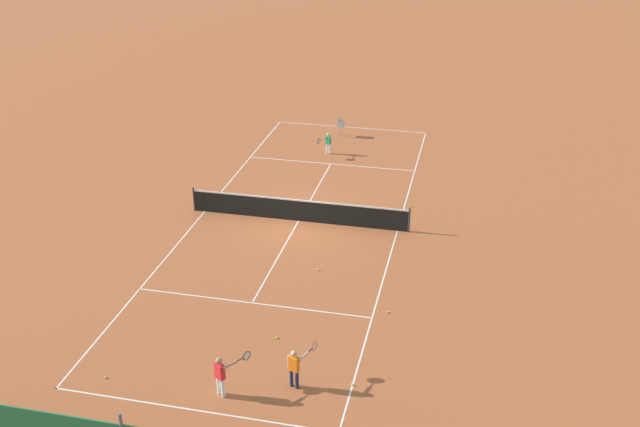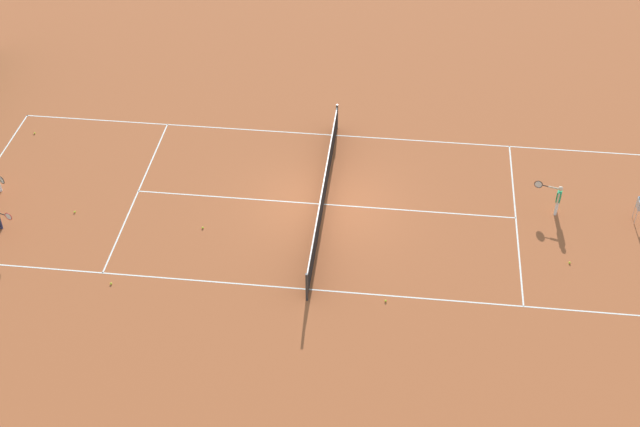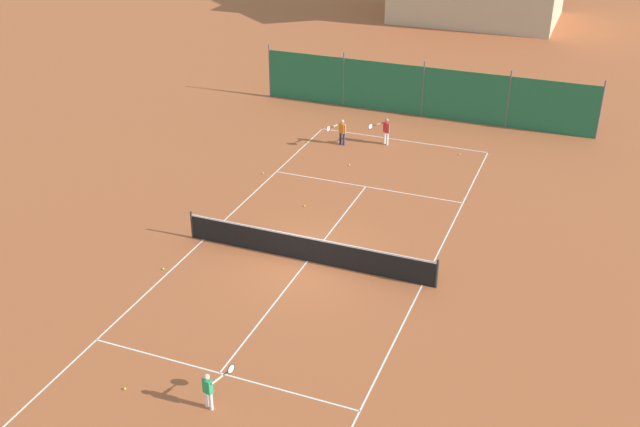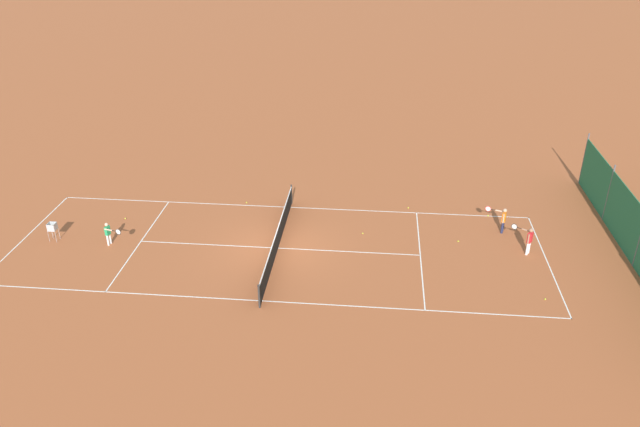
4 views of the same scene
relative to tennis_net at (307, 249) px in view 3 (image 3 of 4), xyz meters
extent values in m
plane|color=#A8542D|center=(0.00, 0.00, -0.50)|extent=(600.00, 600.00, 0.00)
cube|color=white|center=(0.00, 11.90, -0.50)|extent=(8.25, 0.05, 0.01)
cube|color=white|center=(-4.10, 0.00, -0.50)|extent=(0.05, 23.85, 0.01)
cube|color=white|center=(4.10, 0.00, -0.50)|extent=(0.05, 23.85, 0.01)
cube|color=white|center=(0.00, 6.40, -0.50)|extent=(8.20, 0.05, 0.01)
cube|color=white|center=(0.00, -6.40, -0.50)|extent=(8.20, 0.05, 0.01)
cube|color=white|center=(0.00, 0.00, -0.50)|extent=(0.05, 12.80, 0.01)
cylinder|color=#2D2D2D|center=(-4.55, 0.00, 0.03)|extent=(0.08, 0.08, 1.06)
cylinder|color=#2D2D2D|center=(4.55, 0.00, 0.03)|extent=(0.08, 0.08, 1.06)
cube|color=black|center=(0.00, 0.00, -0.04)|extent=(9.10, 0.02, 0.91)
cube|color=white|center=(0.00, 0.00, 0.43)|extent=(9.10, 0.04, 0.06)
cube|color=#236B42|center=(0.00, 15.50, 0.80)|extent=(17.20, 0.04, 2.60)
cylinder|color=#59595E|center=(-8.60, 15.50, 0.95)|extent=(0.08, 0.08, 2.90)
cylinder|color=#59595E|center=(-4.30, 15.50, 0.95)|extent=(0.08, 0.08, 2.90)
cylinder|color=#59595E|center=(0.00, 15.50, 0.95)|extent=(0.08, 0.08, 2.90)
cylinder|color=#59595E|center=(4.30, 15.50, 0.95)|extent=(0.08, 0.08, 2.90)
cylinder|color=#59595E|center=(8.60, 15.50, 0.95)|extent=(0.08, 0.08, 2.90)
cylinder|color=#23284C|center=(-2.40, 10.31, -0.21)|extent=(0.10, 0.10, 0.59)
cylinder|color=#23284C|center=(-2.58, 10.38, -0.21)|extent=(0.10, 0.10, 0.59)
cube|color=orange|center=(-2.49, 10.34, 0.31)|extent=(0.32, 0.24, 0.45)
sphere|color=tan|center=(-2.49, 10.34, 0.66)|extent=(0.18, 0.18, 0.18)
cylinder|color=tan|center=(-2.32, 10.29, 0.31)|extent=(0.07, 0.07, 0.45)
cylinder|color=tan|center=(-2.74, 10.19, 0.49)|extent=(0.21, 0.45, 0.07)
cylinder|color=black|center=(-2.85, 9.88, 0.49)|extent=(0.09, 0.21, 0.03)
torus|color=red|center=(-2.93, 9.65, 0.49)|extent=(0.11, 0.27, 0.28)
cylinder|color=silver|center=(-2.93, 9.65, 0.49)|extent=(0.09, 0.24, 0.25)
cylinder|color=white|center=(-0.50, 11.10, -0.20)|extent=(0.11, 0.11, 0.61)
cylinder|color=white|center=(-0.67, 11.20, -0.20)|extent=(0.11, 0.11, 0.61)
cube|color=red|center=(-0.59, 11.15, 0.34)|extent=(0.34, 0.30, 0.47)
sphere|color=#A37556|center=(-0.59, 11.15, 0.70)|extent=(0.19, 0.19, 0.19)
cylinder|color=#A37556|center=(-0.43, 11.05, 0.34)|extent=(0.07, 0.07, 0.47)
cylinder|color=#A37556|center=(-0.87, 11.05, 0.53)|extent=(0.31, 0.43, 0.07)
cylinder|color=black|center=(-1.05, 10.77, 0.53)|extent=(0.14, 0.20, 0.03)
torus|color=black|center=(-1.18, 10.56, 0.53)|extent=(0.17, 0.25, 0.28)
cylinder|color=silver|center=(-1.18, 10.56, 0.53)|extent=(0.14, 0.21, 0.25)
cylinder|color=white|center=(0.33, -7.70, -0.24)|extent=(0.09, 0.09, 0.52)
cylinder|color=white|center=(0.49, -7.74, -0.24)|extent=(0.09, 0.09, 0.52)
cube|color=#239E5B|center=(0.41, -7.72, 0.22)|extent=(0.28, 0.20, 0.40)
sphere|color=beige|center=(0.41, -7.72, 0.53)|extent=(0.16, 0.16, 0.16)
cylinder|color=beige|center=(0.26, -7.68, 0.22)|extent=(0.06, 0.06, 0.40)
cylinder|color=beige|center=(0.62, -7.57, 0.38)|extent=(0.16, 0.41, 0.06)
cylinder|color=black|center=(0.69, -7.28, 0.38)|extent=(0.07, 0.19, 0.03)
torus|color=black|center=(0.75, -7.06, 0.38)|extent=(0.09, 0.28, 0.28)
cylinder|color=silver|center=(0.75, -7.06, 0.38)|extent=(0.07, 0.24, 0.25)
sphere|color=#CCE033|center=(-1.36, 8.19, -0.47)|extent=(0.07, 0.07, 0.07)
sphere|color=#CCE033|center=(-4.36, -2.33, -0.47)|extent=(0.07, 0.07, 0.07)
sphere|color=#CCE033|center=(-4.08, 9.93, -0.47)|extent=(0.07, 0.07, 0.07)
sphere|color=#CCE033|center=(-1.68, 3.78, -0.47)|extent=(0.07, 0.07, 0.07)
sphere|color=#CCE033|center=(-2.05, -7.94, -0.47)|extent=(0.07, 0.07, 0.07)
sphere|color=#CCE033|center=(2.94, 11.17, -0.47)|extent=(0.07, 0.07, 0.07)
sphere|color=#CCE033|center=(-4.56, 5.99, -0.47)|extent=(0.07, 0.07, 0.07)
camera|label=1|loc=(-6.95, 26.78, 13.25)|focal=42.00mm
camera|label=2|loc=(-23.13, -2.49, 18.40)|focal=50.00mm
camera|label=3|loc=(8.55, -20.51, 13.07)|focal=42.00mm
camera|label=4|loc=(24.01, 4.25, 13.95)|focal=35.00mm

